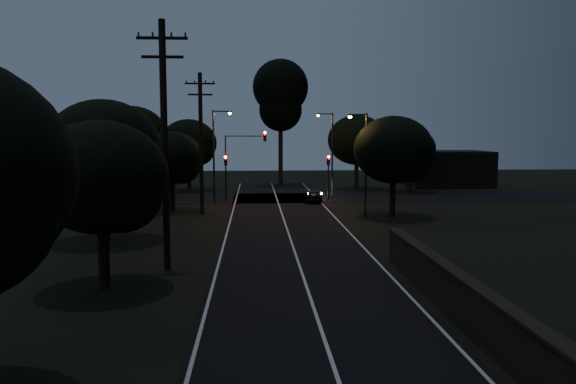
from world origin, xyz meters
TOP-DOWN VIEW (x-y plane):
  - road_surface at (0.00, 31.12)m, footprint 60.00×70.00m
  - utility_pole_mid at (-6.00, 15.00)m, footprint 2.20×0.30m
  - utility_pole_far at (-6.00, 32.00)m, footprint 2.20×0.30m
  - tree_left_b at (-7.82, 11.89)m, footprint 5.21×5.21m
  - tree_left_c at (-10.28, 21.87)m, footprint 6.33×6.33m
  - tree_left_d at (-8.33, 33.90)m, footprint 4.91×4.91m
  - tree_far_nw at (-8.79, 49.88)m, footprint 5.94×5.94m
  - tree_far_w at (-13.76, 45.86)m, footprint 6.84×6.84m
  - tree_far_ne at (9.22, 49.87)m, footprint 6.32×6.32m
  - tree_far_e at (14.18, 46.89)m, footprint 5.23×5.23m
  - tree_right_a at (8.20, 29.88)m, footprint 5.77×5.77m
  - tall_pine at (1.00, 55.00)m, footprint 6.37×6.37m
  - building_left at (-20.00, 52.00)m, footprint 10.00×8.00m
  - building_right at (20.00, 53.00)m, footprint 9.00×7.00m
  - signal_left at (-4.60, 39.99)m, footprint 0.28×0.35m
  - signal_right at (4.60, 39.99)m, footprint 0.28×0.35m
  - signal_mast at (-2.91, 39.99)m, footprint 3.70×0.35m
  - streetlight_a at (-5.31, 38.00)m, footprint 1.66×0.26m
  - streetlight_b at (5.31, 44.00)m, footprint 1.66×0.26m
  - streetlight_c at (5.83, 30.00)m, footprint 1.46×0.26m
  - car at (3.20, 38.73)m, footprint 1.84×3.55m

SIDE VIEW (x-z plane):
  - road_surface at x=0.00m, z-range 0.00..0.03m
  - car at x=3.20m, z-range 0.00..1.15m
  - building_right at x=20.00m, z-range 0.00..4.00m
  - building_left at x=-20.00m, z-range 0.00..4.40m
  - signal_left at x=-4.60m, z-range 0.79..4.89m
  - signal_right at x=4.60m, z-range 0.79..4.89m
  - tree_left_d at x=-8.33m, z-range 0.92..7.15m
  - tree_left_b at x=-7.82m, z-range 0.98..7.61m
  - tree_far_e at x=14.18m, z-range 0.98..7.62m
  - signal_mast at x=-2.91m, z-range 1.21..7.46m
  - streetlight_c at x=5.83m, z-range 0.60..8.10m
  - streetlight_a at x=-5.31m, z-range 0.64..8.64m
  - streetlight_b at x=5.31m, z-range 0.64..8.64m
  - tree_right_a at x=8.20m, z-range 1.09..8.42m
  - tree_far_nw at x=-8.79m, z-range 1.11..8.64m
  - tree_left_c at x=-10.28m, z-range 1.17..9.16m
  - tree_far_ne at x=9.22m, z-range 1.18..9.18m
  - utility_pole_far at x=-6.00m, z-range 0.23..10.73m
  - tree_far_w at x=-13.76m, z-range 1.31..10.02m
  - utility_pole_mid at x=-6.00m, z-range 0.24..11.24m
  - tall_pine at x=1.00m, z-range 3.20..17.68m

